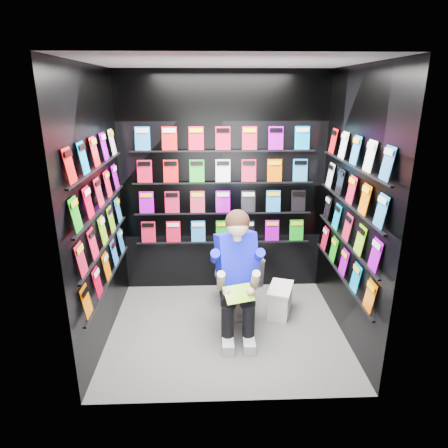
{
  "coord_description": "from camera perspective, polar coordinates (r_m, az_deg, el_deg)",
  "views": [
    {
      "loc": [
        -0.16,
        -3.59,
        2.39
      ],
      "look_at": [
        -0.02,
        0.15,
        1.12
      ],
      "focal_mm": 32.0,
      "sensor_mm": 36.0,
      "label": 1
    }
  ],
  "objects": [
    {
      "name": "wall_left",
      "position": [
        3.89,
        -17.6,
        1.62
      ],
      "size": [
        0.04,
        2.0,
        2.6
      ],
      "primitive_type": "cube",
      "color": "black",
      "rests_on": "floor"
    },
    {
      "name": "ceiling",
      "position": [
        3.6,
        0.41,
        22.15
      ],
      "size": [
        2.4,
        2.4,
        0.0
      ],
      "primitive_type": "plane",
      "color": "white",
      "rests_on": "floor"
    },
    {
      "name": "comics_right",
      "position": [
        3.97,
        17.48,
        2.06
      ],
      "size": [
        0.06,
        1.7,
        1.37
      ],
      "primitive_type": null,
      "color": "#B80323",
      "rests_on": "wall_right"
    },
    {
      "name": "comics_back",
      "position": [
        4.68,
        -0.15,
        5.39
      ],
      "size": [
        2.1,
        0.06,
        1.37
      ],
      "primitive_type": null,
      "color": "#B80323",
      "rests_on": "wall_back"
    },
    {
      "name": "floor",
      "position": [
        4.31,
        0.32,
        -14.88
      ],
      "size": [
        2.4,
        2.4,
        0.0
      ],
      "primitive_type": "plane",
      "color": "#626260",
      "rests_on": "ground"
    },
    {
      "name": "comics_left",
      "position": [
        3.88,
        -17.18,
        1.7
      ],
      "size": [
        0.06,
        1.7,
        1.37
      ],
      "primitive_type": null,
      "color": "#B80323",
      "rests_on": "wall_left"
    },
    {
      "name": "wall_front",
      "position": [
        2.81,
        1.25,
        -4.02
      ],
      "size": [
        2.4,
        0.04,
        2.6
      ],
      "primitive_type": "cube",
      "color": "black",
      "rests_on": "floor"
    },
    {
      "name": "reader",
      "position": [
        3.99,
        1.79,
        -5.06
      ],
      "size": [
        0.73,
        0.89,
        1.42
      ],
      "primitive_type": null,
      "rotation": [
        0.0,
        0.0,
        0.3
      ],
      "color": "#0B0FDB",
      "rests_on": "toilet"
    },
    {
      "name": "longbox_lid",
      "position": [
        4.47,
        8.08,
        -9.07
      ],
      "size": [
        0.36,
        0.47,
        0.03
      ],
      "primitive_type": "cube",
      "rotation": [
        0.0,
        0.0,
        -0.33
      ],
      "color": "white",
      "rests_on": "longbox"
    },
    {
      "name": "wall_right",
      "position": [
        3.98,
        17.88,
        1.99
      ],
      "size": [
        0.04,
        2.0,
        2.6
      ],
      "primitive_type": "cube",
      "color": "black",
      "rests_on": "floor"
    },
    {
      "name": "wall_back",
      "position": [
        4.71,
        -0.17,
        5.42
      ],
      "size": [
        2.4,
        0.04,
        2.6
      ],
      "primitive_type": "cube",
      "color": "black",
      "rests_on": "floor"
    },
    {
      "name": "longbox",
      "position": [
        4.55,
        7.99,
        -10.9
      ],
      "size": [
        0.33,
        0.45,
        0.3
      ],
      "primitive_type": "cube",
      "rotation": [
        0.0,
        0.0,
        -0.33
      ],
      "color": "white",
      "rests_on": "floor"
    },
    {
      "name": "held_comic",
      "position": [
        3.77,
        2.12,
        -9.93
      ],
      "size": [
        0.31,
        0.23,
        0.11
      ],
      "primitive_type": "cube",
      "rotation": [
        -0.96,
        0.0,
        0.3
      ],
      "color": "green",
      "rests_on": "reader"
    },
    {
      "name": "toilet",
      "position": [
        4.51,
        1.41,
        -7.86
      ],
      "size": [
        0.62,
        0.84,
        0.73
      ],
      "primitive_type": "imported",
      "rotation": [
        0.0,
        0.0,
        3.44
      ],
      "color": "white",
      "rests_on": "floor"
    }
  ]
}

